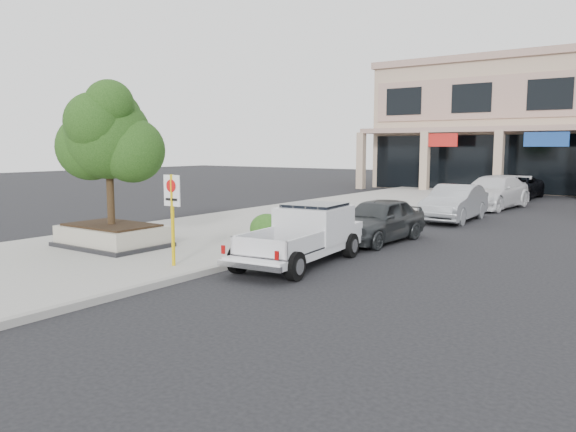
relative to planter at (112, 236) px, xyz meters
The scene contains 12 objects.
ground 6.07m from the planter, ahead, with size 120.00×120.00×0.00m, color black.
sidewalk 6.04m from the planter, 84.74° to the left, with size 8.00×52.00×0.15m, color gray.
curb 7.51m from the planter, 53.11° to the left, with size 0.20×52.00×0.15m, color gray.
planter is the anchor object (origin of this frame).
planter_tree 2.95m from the planter, 48.97° to the left, with size 2.90×2.55×4.00m.
no_parking_sign 3.86m from the planter, 13.60° to the right, with size 0.55×0.09×2.30m.
hedge 4.68m from the planter, 40.76° to the left, with size 1.10×0.99×0.94m, color #184313.
pickup_truck 5.94m from the planter, 16.09° to the left, with size 1.85×4.99×1.57m, color silver, non-canonical shape.
curb_car_a 8.44m from the planter, 46.68° to the left, with size 1.73×4.30×1.47m, color #2B2E30.
curb_car_b 14.21m from the planter, 64.72° to the left, with size 1.62×4.65×1.53m, color #AAACB2.
curb_car_c 19.78m from the planter, 72.38° to the left, with size 2.31×5.69×1.65m, color silver.
curb_car_d 25.70m from the planter, 77.36° to the left, with size 2.41×5.23×1.45m, color black.
Camera 1 is at (7.94, -10.55, 3.13)m, focal length 35.00 mm.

